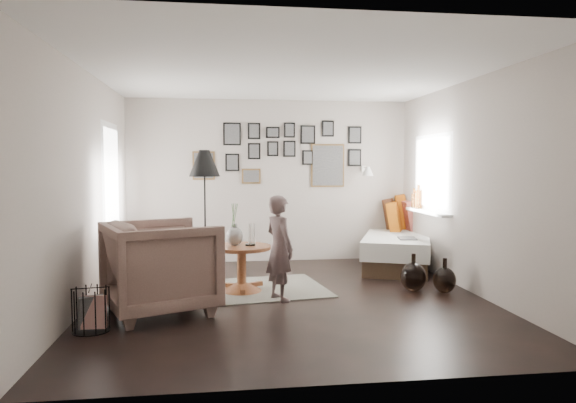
{
  "coord_description": "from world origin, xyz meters",
  "views": [
    {
      "loc": [
        -0.78,
        -5.85,
        1.55
      ],
      "look_at": [
        0.05,
        0.5,
        1.1
      ],
      "focal_mm": 32.0,
      "sensor_mm": 36.0,
      "label": 1
    }
  ],
  "objects": [
    {
      "name": "wall_back",
      "position": [
        0.0,
        2.4,
        1.3
      ],
      "size": [
        4.5,
        0.0,
        4.5
      ],
      "primitive_type": "plane",
      "rotation": [
        1.57,
        0.0,
        0.0
      ],
      "color": "#ADA297",
      "rests_on": "ground"
    },
    {
      "name": "ceiling",
      "position": [
        0.0,
        0.0,
        2.6
      ],
      "size": [
        4.8,
        4.8,
        0.0
      ],
      "primitive_type": "plane",
      "rotation": [
        3.14,
        0.0,
        0.0
      ],
      "color": "white",
      "rests_on": "wall_back"
    },
    {
      "name": "door_left",
      "position": [
        -2.23,
        1.2,
        1.05
      ],
      "size": [
        0.0,
        2.14,
        2.14
      ],
      "color": "white",
      "rests_on": "wall_left"
    },
    {
      "name": "wall_sconce",
      "position": [
        1.55,
        2.13,
        1.46
      ],
      "size": [
        0.18,
        0.36,
        0.16
      ],
      "color": "white",
      "rests_on": "wall_back"
    },
    {
      "name": "armchair",
      "position": [
        -1.42,
        -0.41,
        0.49
      ],
      "size": [
        1.39,
        1.37,
        0.98
      ],
      "primitive_type": "imported",
      "rotation": [
        0.0,
        0.0,
        1.96
      ],
      "color": "#74594E",
      "rests_on": "ground"
    },
    {
      "name": "wall_left",
      "position": [
        -2.25,
        0.0,
        1.3
      ],
      "size": [
        0.0,
        4.8,
        4.8
      ],
      "primitive_type": "plane",
      "rotation": [
        1.57,
        0.0,
        1.57
      ],
      "color": "#ADA297",
      "rests_on": "ground"
    },
    {
      "name": "wall_right",
      "position": [
        2.25,
        0.0,
        1.3
      ],
      "size": [
        0.0,
        4.8,
        4.8
      ],
      "primitive_type": "plane",
      "rotation": [
        1.57,
        0.0,
        -1.57
      ],
      "color": "#ADA297",
      "rests_on": "ground"
    },
    {
      "name": "pedestal_table",
      "position": [
        -0.54,
        0.39,
        0.26
      ],
      "size": [
        0.73,
        0.73,
        0.57
      ],
      "rotation": [
        0.0,
        0.0,
        0.27
      ],
      "color": "brown",
      "rests_on": "ground"
    },
    {
      "name": "child",
      "position": [
        -0.12,
        -0.07,
        0.61
      ],
      "size": [
        0.46,
        0.52,
        1.21
      ],
      "primitive_type": "imported",
      "rotation": [
        0.0,
        0.0,
        2.03
      ],
      "color": "#624D4D",
      "rests_on": "ground"
    },
    {
      "name": "ground",
      "position": [
        0.0,
        0.0,
        0.0
      ],
      "size": [
        4.8,
        4.8,
        0.0
      ],
      "primitive_type": "plane",
      "color": "black",
      "rests_on": "ground"
    },
    {
      "name": "window_right",
      "position": [
        2.18,
        1.34,
        0.93
      ],
      "size": [
        0.15,
        1.32,
        1.3
      ],
      "color": "white",
      "rests_on": "wall_right"
    },
    {
      "name": "wall_front",
      "position": [
        0.0,
        -2.4,
        1.3
      ],
      "size": [
        4.5,
        0.0,
        4.5
      ],
      "primitive_type": "plane",
      "rotation": [
        -1.57,
        0.0,
        0.0
      ],
      "color": "#ADA297",
      "rests_on": "ground"
    },
    {
      "name": "candles",
      "position": [
        -0.43,
        0.39,
        0.7
      ],
      "size": [
        0.12,
        0.12,
        0.27
      ],
      "color": "black",
      "rests_on": "pedestal_table"
    },
    {
      "name": "demijohn_large",
      "position": [
        1.56,
        0.12,
        0.18
      ],
      "size": [
        0.31,
        0.31,
        0.47
      ],
      "color": "black",
      "rests_on": "ground"
    },
    {
      "name": "gallery_wall",
      "position": [
        0.29,
        2.38,
        1.74
      ],
      "size": [
        2.74,
        0.03,
        1.08
      ],
      "color": "brown",
      "rests_on": "wall_back"
    },
    {
      "name": "magazine_on_daybed",
      "position": [
        1.87,
        1.19,
        0.5
      ],
      "size": [
        0.3,
        0.37,
        0.02
      ],
      "primitive_type": "cube",
      "rotation": [
        0.0,
        0.0,
        -0.2
      ],
      "color": "black",
      "rests_on": "daybed"
    },
    {
      "name": "daybed",
      "position": [
        1.92,
        1.85,
        0.33
      ],
      "size": [
        1.66,
        2.36,
        1.08
      ],
      "rotation": [
        0.0,
        0.0,
        -0.38
      ],
      "color": "black",
      "rests_on": "ground"
    },
    {
      "name": "armchair_cushion",
      "position": [
        -1.39,
        -0.36,
        0.48
      ],
      "size": [
        0.57,
        0.58,
        0.2
      ],
      "primitive_type": "cube",
      "rotation": [
        -0.21,
        0.0,
        0.35
      ],
      "color": "beige",
      "rests_on": "armchair"
    },
    {
      "name": "demijohn_small",
      "position": [
        1.91,
        0.0,
        0.16
      ],
      "size": [
        0.28,
        0.28,
        0.43
      ],
      "color": "black",
      "rests_on": "ground"
    },
    {
      "name": "vase",
      "position": [
        -0.62,
        0.41,
        0.73
      ],
      "size": [
        0.21,
        0.21,
        0.52
      ],
      "color": "black",
      "rests_on": "pedestal_table"
    },
    {
      "name": "magazine_basket",
      "position": [
        -2.0,
        -0.94,
        0.2
      ],
      "size": [
        0.38,
        0.38,
        0.41
      ],
      "rotation": [
        0.0,
        0.0,
        0.16
      ],
      "color": "black",
      "rests_on": "ground"
    },
    {
      "name": "rug",
      "position": [
        -0.45,
        0.46,
        0.01
      ],
      "size": [
        2.06,
        1.58,
        0.01
      ],
      "primitive_type": "cube",
      "rotation": [
        0.0,
        0.0,
        0.15
      ],
      "color": "#BBB9A4",
      "rests_on": "ground"
    },
    {
      "name": "floor_lamp",
      "position": [
        -1.0,
        1.08,
        1.51
      ],
      "size": [
        0.41,
        0.41,
        1.76
      ],
      "rotation": [
        0.0,
        0.0,
        0.34
      ],
      "color": "black",
      "rests_on": "ground"
    }
  ]
}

